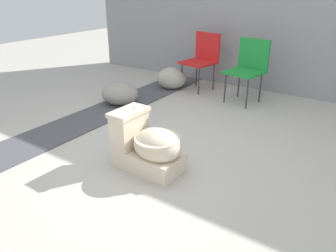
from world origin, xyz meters
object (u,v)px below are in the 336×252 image
object	(u,v)px
folding_chair_middle	(249,64)
folding_chair_left	(203,56)
boulder_near	(172,78)
toilet	(149,146)
boulder_far	(120,93)

from	to	relation	value
folding_chair_middle	folding_chair_left	bearing A→B (deg)	-91.59
folding_chair_left	boulder_near	size ratio (longest dim) A/B	1.87
toilet	folding_chair_left	size ratio (longest dim) A/B	0.77
folding_chair_middle	boulder_far	xyz separation A→B (m)	(-1.35, -1.09, -0.36)
toilet	folding_chair_left	world-z (taller)	folding_chair_left
boulder_near	boulder_far	world-z (taller)	boulder_near
boulder_near	boulder_far	xyz separation A→B (m)	(-0.19, -0.97, -0.02)
boulder_near	boulder_far	bearing A→B (deg)	-100.92
toilet	boulder_near	xyz separation A→B (m)	(-1.16, 2.08, -0.06)
folding_chair_left	folding_chair_middle	world-z (taller)	same
folding_chair_left	folding_chair_middle	size ratio (longest dim) A/B	1.00
boulder_near	folding_chair_middle	bearing A→B (deg)	5.86
toilet	boulder_far	bearing A→B (deg)	141.78
folding_chair_left	folding_chair_middle	bearing A→B (deg)	90.56
boulder_near	toilet	bearing A→B (deg)	-60.99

